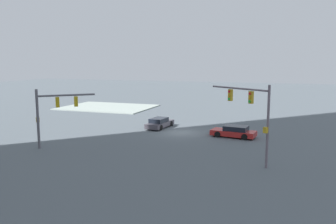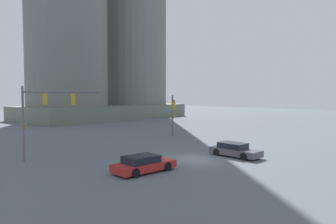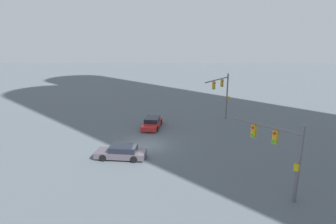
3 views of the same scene
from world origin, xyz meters
name	(u,v)px [view 2 (image 2 of 3)]	position (x,y,z in m)	size (l,w,h in m)	color
ground_plane	(197,159)	(0.00, 0.00, 0.00)	(193.34, 193.34, 0.00)	#545D64
traffic_signal_near_corner	(173,109)	(9.04, 10.15, 3.56)	(4.23, 3.70, 5.39)	#5C5A62
traffic_signal_opposite_side	(43,109)	(-8.69, 9.27, 4.30)	(5.02, 4.00, 6.17)	slate
sedan_car_approaching	(235,150)	(3.18, -1.84, 0.57)	(2.16, 4.70, 1.21)	#4D4751
sedan_car_waiting_far	(143,164)	(-6.01, 0.33, 0.58)	(4.77, 2.44, 1.21)	red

